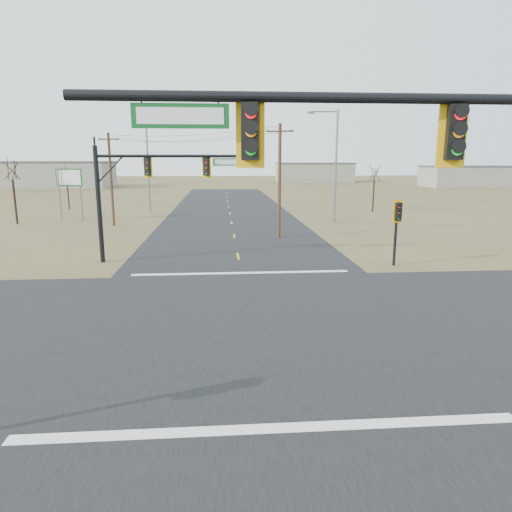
{
  "coord_description": "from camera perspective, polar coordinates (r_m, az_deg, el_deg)",
  "views": [
    {
      "loc": [
        -1.09,
        -17.06,
        6.21
      ],
      "look_at": [
        0.32,
        1.0,
        2.36
      ],
      "focal_mm": 32.0,
      "sensor_mm": 36.0,
      "label": 1
    }
  ],
  "objects": [
    {
      "name": "mast_arm_far",
      "position": [
        28.49,
        -13.35,
        9.37
      ],
      "size": [
        8.84,
        0.58,
        7.0
      ],
      "rotation": [
        0.0,
        0.0,
        -0.38
      ],
      "color": "black",
      "rests_on": "ground"
    },
    {
      "name": "road_ew",
      "position": [
        18.18,
        -0.77,
        -7.95
      ],
      "size": [
        160.0,
        14.0,
        0.02
      ],
      "primitive_type": "cube",
      "color": "black",
      "rests_on": "ground"
    },
    {
      "name": "streetlight_c",
      "position": [
        55.94,
        -13.13,
        11.61
      ],
      "size": [
        3.06,
        0.46,
        10.92
      ],
      "rotation": [
        0.0,
        0.0,
        -0.35
      ],
      "color": "slate",
      "rests_on": "ground"
    },
    {
      "name": "mast_arm_near",
      "position": [
        10.22,
        25.61,
        8.22
      ],
      "size": [
        11.51,
        0.51,
        7.95
      ],
      "rotation": [
        0.0,
        0.0,
        -0.22
      ],
      "color": "black",
      "rests_on": "ground"
    },
    {
      "name": "utility_pole_far",
      "position": [
        45.44,
        -17.67,
        9.3
      ],
      "size": [
        2.04,
        0.78,
        8.63
      ],
      "rotation": [
        0.0,
        0.0,
        -0.32
      ],
      "color": "#4D3721",
      "rests_on": "ground"
    },
    {
      "name": "bare_tree_c",
      "position": [
        56.83,
        14.6,
        10.02
      ],
      "size": [
        3.19,
        3.19,
        5.9
      ],
      "rotation": [
        0.0,
        0.0,
        0.35
      ],
      "color": "black",
      "rests_on": "ground"
    },
    {
      "name": "bare_tree_a",
      "position": [
        50.2,
        -28.26,
        9.61
      ],
      "size": [
        3.65,
        3.65,
        6.75
      ],
      "rotation": [
        0.0,
        0.0,
        0.42
      ],
      "color": "black",
      "rests_on": "ground"
    },
    {
      "name": "warehouse_right",
      "position": [
        116.52,
        24.64,
        8.98
      ],
      "size": [
        18.0,
        10.0,
        4.5
      ],
      "primitive_type": "cube",
      "color": "gray",
      "rests_on": "ground"
    },
    {
      "name": "warehouse_left",
      "position": [
        113.96,
        -24.76,
        9.18
      ],
      "size": [
        28.0,
        14.0,
        5.5
      ],
      "primitive_type": "cube",
      "color": "gray",
      "rests_on": "ground"
    },
    {
      "name": "utility_pole_near",
      "position": [
        36.54,
        2.96,
        9.55
      ],
      "size": [
        2.12,
        0.76,
        8.94
      ],
      "rotation": [
        0.0,
        0.0,
        -0.3
      ],
      "color": "#4D3721",
      "rests_on": "ground"
    },
    {
      "name": "streetlight_a",
      "position": [
        46.37,
        9.69,
        11.72
      ],
      "size": [
        3.05,
        0.46,
        10.9
      ],
      "rotation": [
        0.0,
        0.0,
        0.35
      ],
      "color": "slate",
      "rests_on": "ground"
    },
    {
      "name": "pedestal_signal_ne",
      "position": [
        27.85,
        17.29,
        4.67
      ],
      "size": [
        0.61,
        0.52,
        3.95
      ],
      "rotation": [
        0.0,
        0.0,
        0.14
      ],
      "color": "black",
      "rests_on": "ground"
    },
    {
      "name": "stop_bar_near",
      "position": [
        11.44,
        1.84,
        -20.74
      ],
      "size": [
        12.0,
        0.4,
        0.01
      ],
      "primitive_type": "cube",
      "color": "silver",
      "rests_on": "road_ns"
    },
    {
      "name": "stop_bar_far",
      "position": [
        25.35,
        -1.86,
        -2.13
      ],
      "size": [
        12.0,
        0.4,
        0.01
      ],
      "primitive_type": "cube",
      "color": "silver",
      "rests_on": "road_ns"
    },
    {
      "name": "road_ns",
      "position": [
        18.18,
        -0.77,
        -7.94
      ],
      "size": [
        14.0,
        160.0,
        0.02
      ],
      "primitive_type": "cube",
      "color": "black",
      "rests_on": "ground"
    },
    {
      "name": "highway_sign",
      "position": [
        50.59,
        -22.3,
        8.38
      ],
      "size": [
        2.77,
        0.71,
        5.29
      ],
      "rotation": [
        0.0,
        0.0,
        -0.23
      ],
      "color": "slate",
      "rests_on": "ground"
    },
    {
      "name": "bare_tree_b",
      "position": [
        63.01,
        -22.64,
        9.64
      ],
      "size": [
        2.31,
        2.31,
        5.77
      ],
      "rotation": [
        0.0,
        0.0,
        -0.02
      ],
      "color": "black",
      "rests_on": "ground"
    },
    {
      "name": "ground",
      "position": [
        18.19,
        -0.77,
        -7.98
      ],
      "size": [
        320.0,
        320.0,
        0.0
      ],
      "primitive_type": "plane",
      "color": "brown",
      "rests_on": "ground"
    },
    {
      "name": "warehouse_mid",
      "position": [
        129.76,
        7.26,
        10.27
      ],
      "size": [
        20.0,
        12.0,
        5.0
      ],
      "primitive_type": "cube",
      "color": "gray",
      "rests_on": "ground"
    }
  ]
}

